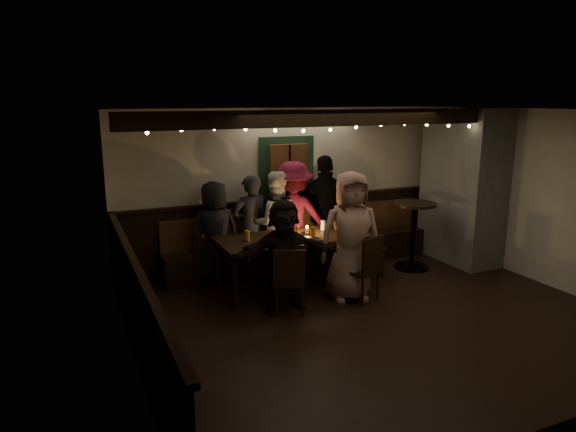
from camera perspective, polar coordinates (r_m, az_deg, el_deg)
name	(u,v)px	position (r m, az deg, el deg)	size (l,w,h in m)	color
room	(387,207)	(8.19, 10.90, 0.94)	(6.02, 5.01, 2.62)	black
dining_table	(294,241)	(7.47, 0.62, -2.76)	(2.21, 0.95, 0.96)	black
chair_near_left	(289,277)	(6.62, 0.12, -6.83)	(0.53, 0.53, 0.90)	black
chair_near_right	(366,265)	(7.09, 8.67, -5.44)	(0.55, 0.55, 0.94)	black
chair_end	(363,242)	(8.19, 8.37, -2.88)	(0.47, 0.47, 0.95)	black
high_top	(413,227)	(8.60, 13.75, -1.21)	(0.69, 0.69, 1.10)	black
person_a	(215,232)	(7.78, -8.10, -1.82)	(0.76, 0.50, 1.56)	black
person_b	(251,227)	(7.96, -4.18, -1.18)	(0.59, 0.39, 1.61)	#25242A
person_c	(275,224)	(8.04, -1.46, -0.85)	(0.80, 0.63, 1.66)	beige
person_d	(293,217)	(8.19, 0.57, -0.13)	(1.15, 0.66, 1.78)	maroon
person_e	(325,211)	(8.50, 4.19, 0.55)	(1.08, 0.45, 1.85)	black
person_f	(284,255)	(6.72, -0.44, -4.40)	(1.38, 0.44, 1.49)	black
person_g	(350,236)	(7.08, 6.95, -2.26)	(0.88, 0.57, 1.80)	#AA7A69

